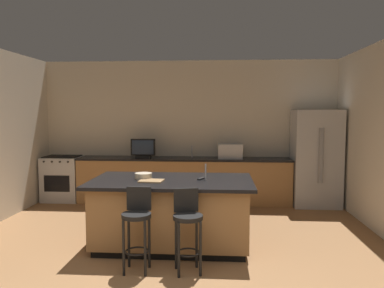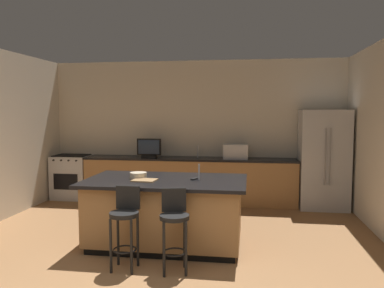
% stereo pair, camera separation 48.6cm
% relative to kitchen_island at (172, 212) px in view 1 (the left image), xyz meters
% --- Properties ---
extents(wall_back, '(6.56, 0.12, 2.90)m').
position_rel_kitchen_island_xyz_m(wall_back, '(-0.00, 2.92, 0.98)').
color(wall_back, beige).
rests_on(wall_back, ground_plane).
extents(counter_back, '(4.28, 0.62, 0.91)m').
position_rel_kitchen_island_xyz_m(counter_back, '(-0.08, 2.54, -0.01)').
color(counter_back, '#9E7042').
rests_on(counter_back, ground_plane).
extents(kitchen_island, '(2.19, 1.27, 0.92)m').
position_rel_kitchen_island_xyz_m(kitchen_island, '(0.00, 0.00, 0.00)').
color(kitchen_island, black).
rests_on(kitchen_island, ground_plane).
extents(refrigerator, '(0.89, 0.76, 1.88)m').
position_rel_kitchen_island_xyz_m(refrigerator, '(2.52, 2.48, 0.47)').
color(refrigerator, '#B7BABF').
rests_on(refrigerator, ground_plane).
extents(range_oven, '(0.75, 0.63, 0.93)m').
position_rel_kitchen_island_xyz_m(range_oven, '(-2.60, 2.54, -0.01)').
color(range_oven, '#B7BABF').
rests_on(range_oven, ground_plane).
extents(microwave, '(0.48, 0.36, 0.29)m').
position_rel_kitchen_island_xyz_m(microwave, '(0.86, 2.54, 0.59)').
color(microwave, '#B7BABF').
rests_on(microwave, counter_back).
extents(tv_monitor, '(0.50, 0.16, 0.39)m').
position_rel_kitchen_island_xyz_m(tv_monitor, '(-0.90, 2.49, 0.62)').
color(tv_monitor, black).
rests_on(tv_monitor, counter_back).
extents(sink_faucet_back, '(0.02, 0.02, 0.24)m').
position_rel_kitchen_island_xyz_m(sink_faucet_back, '(0.08, 2.64, 0.56)').
color(sink_faucet_back, '#B2B2B7').
rests_on(sink_faucet_back, counter_back).
extents(sink_faucet_island, '(0.02, 0.02, 0.22)m').
position_rel_kitchen_island_xyz_m(sink_faucet_island, '(0.46, -0.00, 0.56)').
color(sink_faucet_island, '#B2B2B7').
rests_on(sink_faucet_island, kitchen_island).
extents(bar_stool_left, '(0.34, 0.34, 0.96)m').
position_rel_kitchen_island_xyz_m(bar_stool_left, '(-0.31, -0.84, 0.11)').
color(bar_stool_left, black).
rests_on(bar_stool_left, ground_plane).
extents(bar_stool_right, '(0.35, 0.37, 0.95)m').
position_rel_kitchen_island_xyz_m(bar_stool_right, '(0.28, -0.82, 0.10)').
color(bar_stool_right, black).
rests_on(bar_stool_right, ground_plane).
extents(fruit_bowl, '(0.23, 0.23, 0.08)m').
position_rel_kitchen_island_xyz_m(fruit_bowl, '(-0.40, 0.03, 0.49)').
color(fruit_bowl, beige).
rests_on(fruit_bowl, kitchen_island).
extents(cell_phone, '(0.11, 0.16, 0.01)m').
position_rel_kitchen_island_xyz_m(cell_phone, '(-0.42, 0.04, 0.46)').
color(cell_phone, black).
rests_on(cell_phone, kitchen_island).
extents(tv_remote, '(0.11, 0.17, 0.02)m').
position_rel_kitchen_island_xyz_m(tv_remote, '(0.40, 0.05, 0.46)').
color(tv_remote, black).
rests_on(tv_remote, kitchen_island).
extents(cutting_board, '(0.33, 0.27, 0.02)m').
position_rel_kitchen_island_xyz_m(cutting_board, '(-0.26, -0.16, 0.46)').
color(cutting_board, '#A87F51').
rests_on(cutting_board, kitchen_island).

